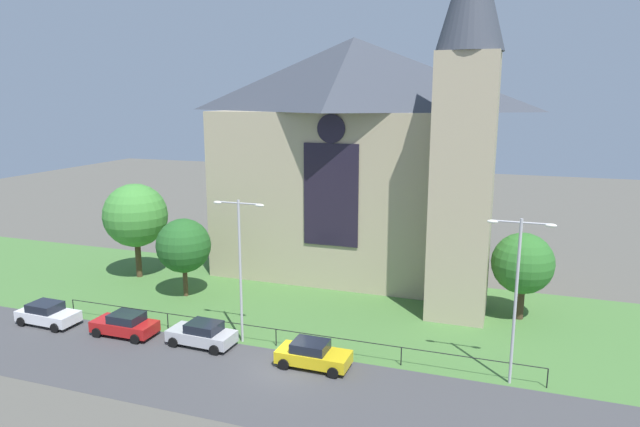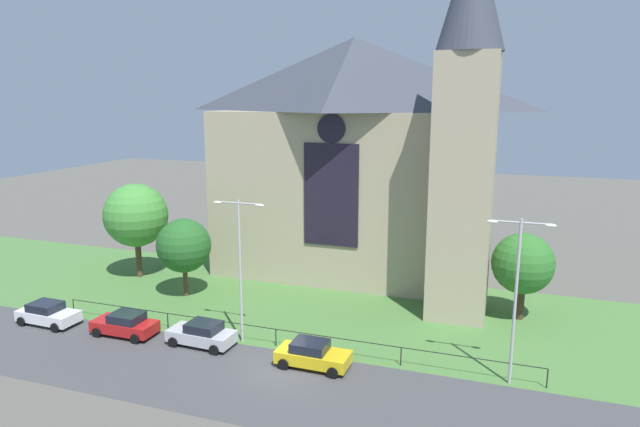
{
  "view_description": "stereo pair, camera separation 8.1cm",
  "coord_description": "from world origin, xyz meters",
  "px_view_note": "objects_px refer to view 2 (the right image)",
  "views": [
    {
      "loc": [
        11.53,
        -27.15,
        15.14
      ],
      "look_at": [
        -0.65,
        8.0,
        7.38
      ],
      "focal_mm": 31.43,
      "sensor_mm": 36.0,
      "label": 1
    },
    {
      "loc": [
        11.61,
        -27.13,
        15.14
      ],
      "look_at": [
        -0.65,
        8.0,
        7.38
      ],
      "focal_mm": 31.43,
      "sensor_mm": 36.0,
      "label": 2
    }
  ],
  "objects_px": {
    "tree_left_near": "(184,246)",
    "tree_right_far": "(523,264)",
    "streetlamp_far": "(517,282)",
    "parked_car_silver": "(202,334)",
    "parked_car_red": "(125,324)",
    "parked_car_white": "(48,314)",
    "streetlamp_near": "(240,254)",
    "parked_car_yellow": "(313,354)",
    "church_building": "(360,156)",
    "tree_left_far": "(136,215)"
  },
  "relations": [
    {
      "from": "church_building",
      "to": "parked_car_yellow",
      "type": "relative_size",
      "value": 6.15
    },
    {
      "from": "tree_left_near",
      "to": "tree_right_far",
      "type": "bearing_deg",
      "value": 8.52
    },
    {
      "from": "parked_car_silver",
      "to": "parked_car_yellow",
      "type": "bearing_deg",
      "value": 179.25
    },
    {
      "from": "tree_left_near",
      "to": "streetlamp_near",
      "type": "distance_m",
      "value": 10.14
    },
    {
      "from": "tree_left_near",
      "to": "parked_car_yellow",
      "type": "distance_m",
      "value": 15.74
    },
    {
      "from": "tree_right_far",
      "to": "parked_car_silver",
      "type": "xyz_separation_m",
      "value": [
        -18.6,
        -11.03,
        -3.22
      ]
    },
    {
      "from": "tree_left_far",
      "to": "parked_car_red",
      "type": "relative_size",
      "value": 1.92
    },
    {
      "from": "tree_right_far",
      "to": "streetlamp_near",
      "type": "xyz_separation_m",
      "value": [
        -16.51,
        -9.73,
        1.75
      ]
    },
    {
      "from": "parked_car_silver",
      "to": "parked_car_yellow",
      "type": "distance_m",
      "value": 7.45
    },
    {
      "from": "parked_car_red",
      "to": "parked_car_white",
      "type": "bearing_deg",
      "value": 2.18
    },
    {
      "from": "tree_left_near",
      "to": "tree_left_far",
      "type": "bearing_deg",
      "value": 156.25
    },
    {
      "from": "tree_left_near",
      "to": "tree_left_far",
      "type": "distance_m",
      "value": 7.11
    },
    {
      "from": "parked_car_red",
      "to": "parked_car_silver",
      "type": "relative_size",
      "value": 0.98
    },
    {
      "from": "parked_car_red",
      "to": "church_building",
      "type": "bearing_deg",
      "value": -120.57
    },
    {
      "from": "tree_right_far",
      "to": "streetlamp_near",
      "type": "height_order",
      "value": "streetlamp_near"
    },
    {
      "from": "streetlamp_far",
      "to": "parked_car_yellow",
      "type": "distance_m",
      "value": 11.9
    },
    {
      "from": "streetlamp_far",
      "to": "parked_car_silver",
      "type": "xyz_separation_m",
      "value": [
        -18.13,
        -1.31,
        -4.96
      ]
    },
    {
      "from": "parked_car_white",
      "to": "streetlamp_far",
      "type": "bearing_deg",
      "value": 5.19
    },
    {
      "from": "tree_left_near",
      "to": "streetlamp_far",
      "type": "xyz_separation_m",
      "value": [
        23.98,
        -6.06,
        1.69
      ]
    },
    {
      "from": "parked_car_silver",
      "to": "streetlamp_far",
      "type": "bearing_deg",
      "value": -173.54
    },
    {
      "from": "church_building",
      "to": "streetlamp_near",
      "type": "relative_size",
      "value": 2.86
    },
    {
      "from": "tree_right_far",
      "to": "parked_car_red",
      "type": "xyz_separation_m",
      "value": [
        -24.1,
        -11.35,
        -3.22
      ]
    },
    {
      "from": "tree_right_far",
      "to": "parked_car_white",
      "type": "distance_m",
      "value": 32.53
    },
    {
      "from": "streetlamp_near",
      "to": "streetlamp_far",
      "type": "distance_m",
      "value": 16.03
    },
    {
      "from": "tree_left_near",
      "to": "parked_car_red",
      "type": "height_order",
      "value": "tree_left_near"
    },
    {
      "from": "parked_car_white",
      "to": "parked_car_silver",
      "type": "bearing_deg",
      "value": 4.33
    },
    {
      "from": "streetlamp_far",
      "to": "tree_right_far",
      "type": "bearing_deg",
      "value": 87.2
    },
    {
      "from": "church_building",
      "to": "tree_left_far",
      "type": "distance_m",
      "value": 19.58
    },
    {
      "from": "tree_right_far",
      "to": "parked_car_yellow",
      "type": "height_order",
      "value": "tree_right_far"
    },
    {
      "from": "parked_car_red",
      "to": "parked_car_yellow",
      "type": "relative_size",
      "value": 0.99
    },
    {
      "from": "tree_left_far",
      "to": "parked_car_red",
      "type": "bearing_deg",
      "value": -57.25
    },
    {
      "from": "streetlamp_near",
      "to": "parked_car_yellow",
      "type": "xyz_separation_m",
      "value": [
        5.35,
        -1.71,
        -4.97
      ]
    },
    {
      "from": "streetlamp_far",
      "to": "parked_car_yellow",
      "type": "height_order",
      "value": "streetlamp_far"
    },
    {
      "from": "streetlamp_far",
      "to": "parked_car_white",
      "type": "distance_m",
      "value": 30.22
    },
    {
      "from": "tree_left_near",
      "to": "parked_car_white",
      "type": "bearing_deg",
      "value": -126.07
    },
    {
      "from": "church_building",
      "to": "tree_right_far",
      "type": "relative_size",
      "value": 4.26
    },
    {
      "from": "tree_right_far",
      "to": "parked_car_red",
      "type": "distance_m",
      "value": 26.83
    },
    {
      "from": "parked_car_white",
      "to": "parked_car_red",
      "type": "bearing_deg",
      "value": 3.83
    },
    {
      "from": "parked_car_red",
      "to": "parked_car_silver",
      "type": "distance_m",
      "value": 5.5
    },
    {
      "from": "church_building",
      "to": "streetlamp_far",
      "type": "distance_m",
      "value": 21.42
    },
    {
      "from": "church_building",
      "to": "parked_car_yellow",
      "type": "distance_m",
      "value": 20.6
    },
    {
      "from": "tree_right_far",
      "to": "parked_car_white",
      "type": "height_order",
      "value": "tree_right_far"
    },
    {
      "from": "tree_right_far",
      "to": "tree_left_far",
      "type": "xyz_separation_m",
      "value": [
        -30.85,
        -0.85,
        1.4
      ]
    },
    {
      "from": "parked_car_red",
      "to": "parked_car_silver",
      "type": "height_order",
      "value": "same"
    },
    {
      "from": "parked_car_white",
      "to": "parked_car_yellow",
      "type": "relative_size",
      "value": 1.01
    },
    {
      "from": "tree_left_near",
      "to": "tree_left_far",
      "type": "xyz_separation_m",
      "value": [
        -6.39,
        2.81,
        1.35
      ]
    },
    {
      "from": "streetlamp_far",
      "to": "tree_left_far",
      "type": "bearing_deg",
      "value": 163.72
    },
    {
      "from": "tree_left_far",
      "to": "parked_car_yellow",
      "type": "distance_m",
      "value": 22.82
    },
    {
      "from": "tree_left_far",
      "to": "tree_right_far",
      "type": "bearing_deg",
      "value": 1.58
    },
    {
      "from": "parked_car_silver",
      "to": "parked_car_white",
      "type": "bearing_deg",
      "value": 5.05
    }
  ]
}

